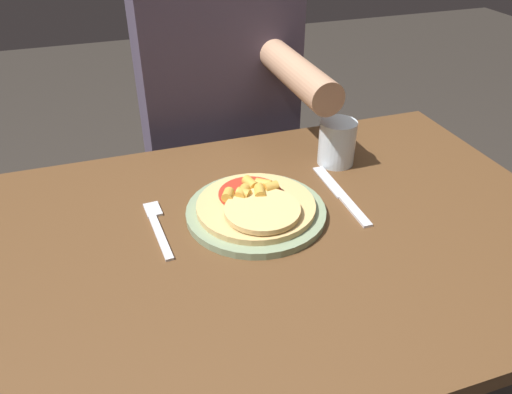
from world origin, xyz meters
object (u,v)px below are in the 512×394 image
Objects in this scene: pizza at (257,205)px; person_diner at (219,114)px; fork at (157,225)px; drinking_glass at (337,143)px; dining_table at (272,285)px; plate at (256,212)px; knife at (342,196)px.

person_diner reaches higher than pizza.
fork is 1.83× the size of drinking_glass.
person_diner reaches higher than dining_table.
dining_table is at bearing -77.83° from plate.
pizza is at bearing -88.63° from plate.
drinking_glass reaches higher than knife.
dining_table is 11.36× the size of drinking_glass.
dining_table is 0.16m from pizza.
pizza is at bearing -8.32° from fork.
plate is 2.67× the size of drinking_glass.
pizza is 0.18m from fork.
dining_table is 0.15m from plate.
person_diner is (0.06, 0.49, -0.02)m from plate.
fork is 0.53m from person_diner.
plate reaches higher than dining_table.
pizza is 0.99× the size of knife.
pizza is 0.50m from person_diner.
plate is 1.46× the size of fork.
pizza is 0.18m from knife.
person_diner reaches higher than drinking_glass.
person_diner is at bearing 82.89° from pizza.
fork is 0.14× the size of person_diner.
fork and knife have the same top height.
person_diner is (0.06, 0.50, -0.04)m from pizza.
plate is 0.50m from person_diner.
pizza is (0.00, -0.00, 0.02)m from plate.
plate reaches higher than knife.
dining_table is 0.22m from knife.
fork is 0.80× the size of knife.
dining_table is 5.02× the size of pizza.
person_diner is at bearing 103.33° from knife.
fork is (-0.19, 0.08, 0.13)m from dining_table.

